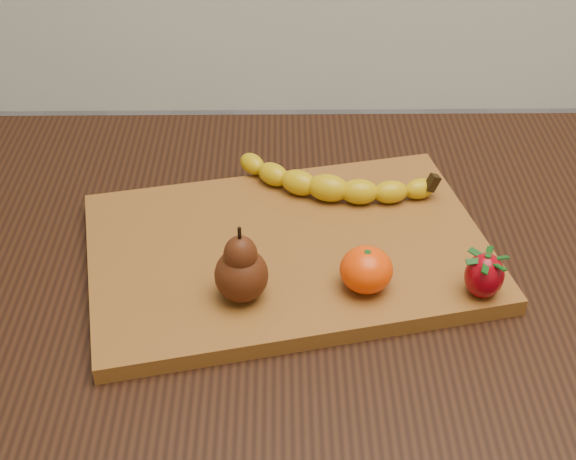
{
  "coord_description": "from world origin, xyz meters",
  "views": [
    {
      "loc": [
        -0.06,
        -0.71,
        1.35
      ],
      "look_at": [
        -0.05,
        0.01,
        0.8
      ],
      "focal_mm": 50.0,
      "sensor_mm": 36.0,
      "label": 1
    }
  ],
  "objects_px": {
    "table": "(329,325)",
    "mandarin": "(366,270)",
    "pear": "(241,263)",
    "cutting_board": "(288,251)"
  },
  "relations": [
    {
      "from": "table",
      "to": "mandarin",
      "type": "bearing_deg",
      "value": -63.35
    },
    {
      "from": "table",
      "to": "pear",
      "type": "bearing_deg",
      "value": -142.38
    },
    {
      "from": "table",
      "to": "cutting_board",
      "type": "relative_size",
      "value": 2.22
    },
    {
      "from": "mandarin",
      "to": "pear",
      "type": "bearing_deg",
      "value": -174.67
    },
    {
      "from": "cutting_board",
      "to": "pear",
      "type": "xyz_separation_m",
      "value": [
        -0.05,
        -0.09,
        0.05
      ]
    },
    {
      "from": "pear",
      "to": "cutting_board",
      "type": "bearing_deg",
      "value": 60.62
    },
    {
      "from": "table",
      "to": "cutting_board",
      "type": "distance_m",
      "value": 0.12
    },
    {
      "from": "cutting_board",
      "to": "mandarin",
      "type": "bearing_deg",
      "value": -54.7
    },
    {
      "from": "table",
      "to": "mandarin",
      "type": "distance_m",
      "value": 0.16
    },
    {
      "from": "cutting_board",
      "to": "mandarin",
      "type": "relative_size",
      "value": 7.94
    }
  ]
}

